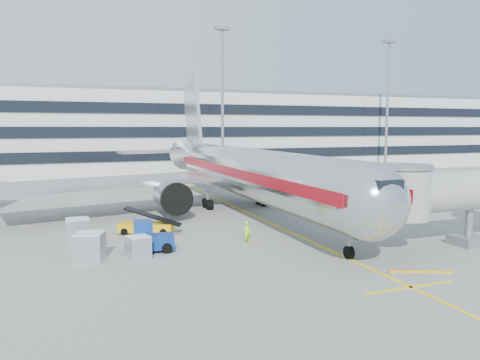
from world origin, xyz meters
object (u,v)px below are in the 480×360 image
object	(u,v)px
cargo_container_left	(90,247)
ramp_worker	(247,233)
belt_loader	(146,226)
cargo_container_front	(138,247)
main_jet	(243,171)
cargo_container_right	(78,230)
baggage_tug	(150,238)

from	to	relation	value
cargo_container_left	ramp_worker	size ratio (longest dim) A/B	1.26
belt_loader	ramp_worker	distance (m)	9.10
cargo_container_front	ramp_worker	distance (m)	8.28
main_jet	ramp_worker	xyz separation A→B (m)	(-4.93, -13.65, -3.35)
cargo_container_right	ramp_worker	bearing A→B (deg)	-24.77
cargo_container_right	belt_loader	bearing A→B (deg)	8.85
cargo_container_right	ramp_worker	xyz separation A→B (m)	(11.92, -5.50, -0.02)
cargo_container_left	cargo_container_right	world-z (taller)	cargo_container_left
main_jet	cargo_container_right	xyz separation A→B (m)	(-16.85, -8.15, -3.33)
main_jet	belt_loader	distance (m)	14.06
cargo_container_right	cargo_container_front	distance (m)	7.22
belt_loader	main_jet	bearing A→B (deg)	32.54
belt_loader	cargo_container_front	distance (m)	7.27
main_jet	ramp_worker	distance (m)	14.90
baggage_tug	cargo_container_right	bearing A→B (deg)	133.70
belt_loader	cargo_container_left	xyz separation A→B (m)	(-4.81, -6.61, 0.31)
main_jet	cargo_container_front	xyz separation A→B (m)	(-13.19, -14.37, -3.48)
main_jet	belt_loader	world-z (taller)	main_jet
main_jet	cargo_container_front	bearing A→B (deg)	-132.54
main_jet	cargo_container_right	bearing A→B (deg)	-154.19
belt_loader	cargo_container_left	distance (m)	8.18
baggage_tug	cargo_container_front	bearing A→B (deg)	-127.64
baggage_tug	cargo_container_right	distance (m)	6.78
cargo_container_right	baggage_tug	bearing A→B (deg)	-46.30
ramp_worker	cargo_container_right	bearing A→B (deg)	131.71
main_jet	cargo_container_front	world-z (taller)	main_jet
cargo_container_left	cargo_container_right	xyz separation A→B (m)	(-0.59, 5.77, -0.04)
baggage_tug	cargo_container_front	xyz separation A→B (m)	(-1.02, -1.32, -0.21)
cargo_container_front	cargo_container_left	bearing A→B (deg)	171.73
main_jet	ramp_worker	bearing A→B (deg)	-109.87
main_jet	cargo_container_left	world-z (taller)	main_jet
main_jet	cargo_container_right	distance (m)	19.01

